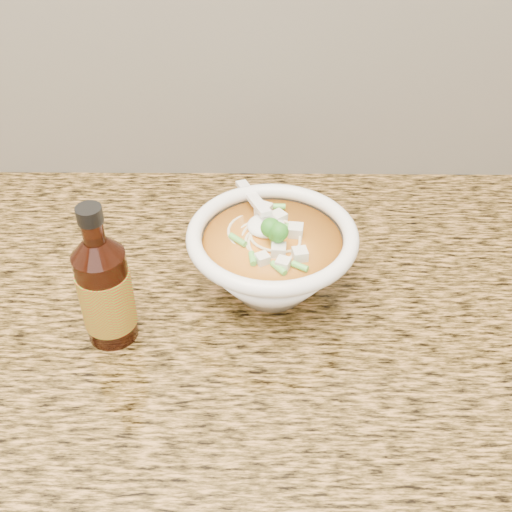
{
  "coord_description": "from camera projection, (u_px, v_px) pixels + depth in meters",
  "views": [
    {
      "loc": [
        0.27,
        1.1,
        1.47
      ],
      "look_at": [
        0.27,
        1.71,
        0.95
      ],
      "focal_mm": 45.0,
      "sensor_mm": 36.0,
      "label": 1
    }
  ],
  "objects": [
    {
      "name": "hot_sauce_bottle",
      "position": [
        105.0,
        291.0,
        0.73
      ],
      "size": [
        0.07,
        0.07,
        0.19
      ],
      "rotation": [
        0.0,
        0.0,
        -0.08
      ],
      "color": "#341007",
      "rests_on": "counter_slab"
    },
    {
      "name": "soup_bowl",
      "position": [
        272.0,
        259.0,
        0.8
      ],
      "size": [
        0.21,
        0.24,
        0.12
      ],
      "rotation": [
        0.0,
        0.0,
        -0.36
      ],
      "color": "white",
      "rests_on": "counter_slab"
    },
    {
      "name": "cabinet",
      "position": [
        104.0,
        496.0,
        1.12
      ],
      "size": [
        4.0,
        0.65,
        0.86
      ],
      "primitive_type": "cube",
      "color": "#33190F",
      "rests_on": "ground"
    },
    {
      "name": "counter_slab",
      "position": [
        51.0,
        315.0,
        0.83
      ],
      "size": [
        4.0,
        0.68,
        0.04
      ],
      "primitive_type": "cube",
      "color": "#A9743E",
      "rests_on": "cabinet"
    }
  ]
}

